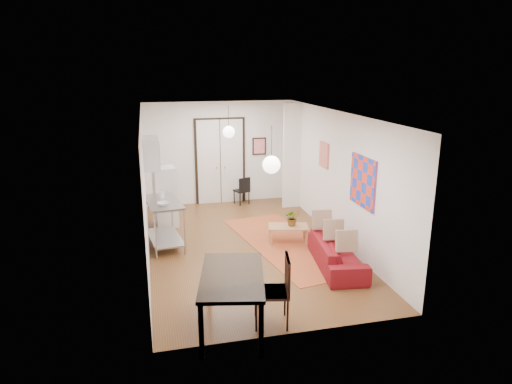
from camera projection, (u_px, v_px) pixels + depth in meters
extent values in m
plane|color=brown|center=(246.00, 246.00, 10.08)|extent=(7.00, 7.00, 0.00)
cube|color=white|center=(246.00, 114.00, 9.31)|extent=(4.20, 7.00, 0.02)
cube|color=white|center=(220.00, 153.00, 12.97)|extent=(4.20, 0.02, 2.90)
cube|color=white|center=(299.00, 242.00, 6.41)|extent=(4.20, 0.02, 2.90)
cube|color=white|center=(145.00, 188.00, 9.22)|extent=(0.02, 7.00, 2.90)
cube|color=white|center=(338.00, 177.00, 10.17)|extent=(0.02, 7.00, 2.90)
cube|color=white|center=(220.00, 162.00, 13.00)|extent=(1.44, 0.06, 2.50)
cube|color=white|center=(292.00, 156.00, 12.50)|extent=(0.50, 0.10, 2.90)
cube|color=silver|center=(151.00, 153.00, 10.55)|extent=(0.35, 1.00, 0.70)
cube|color=red|center=(363.00, 182.00, 8.94)|extent=(0.05, 1.00, 1.00)
cube|color=beige|center=(324.00, 155.00, 10.82)|extent=(0.05, 0.50, 0.60)
cube|color=red|center=(259.00, 146.00, 13.16)|extent=(0.40, 0.03, 0.50)
cube|color=olive|center=(144.00, 147.00, 10.97)|extent=(0.03, 0.44, 0.54)
sphere|color=silver|center=(229.00, 132.00, 11.35)|extent=(0.30, 0.30, 0.30)
cylinder|color=black|center=(228.00, 116.00, 11.25)|extent=(0.01, 0.01, 0.50)
sphere|color=silver|center=(271.00, 165.00, 7.61)|extent=(0.30, 0.30, 0.30)
cylinder|color=black|center=(272.00, 141.00, 7.50)|extent=(0.01, 0.01, 0.50)
cube|color=#C45631|center=(286.00, 244.00, 10.19)|extent=(2.19, 4.21, 0.01)
imported|color=maroon|center=(337.00, 253.00, 8.97)|extent=(2.03, 1.02, 0.57)
cube|color=tan|center=(288.00, 227.00, 10.20)|extent=(0.96, 0.68, 0.04)
cube|color=tan|center=(274.00, 239.00, 9.98)|extent=(0.06, 0.06, 0.35)
cube|color=tan|center=(307.00, 236.00, 10.16)|extent=(0.06, 0.06, 0.35)
cube|color=tan|center=(269.00, 233.00, 10.35)|extent=(0.06, 0.06, 0.35)
cube|color=tan|center=(302.00, 230.00, 10.52)|extent=(0.06, 0.06, 0.35)
imported|color=#35622C|center=(293.00, 218.00, 10.17)|extent=(0.40, 0.37, 0.38)
cube|color=#AAACAE|center=(163.00, 202.00, 9.80)|extent=(0.86, 1.43, 0.05)
cube|color=#AAACAE|center=(165.00, 237.00, 10.02)|extent=(0.81, 1.39, 0.03)
cylinder|color=#AAACAE|center=(151.00, 236.00, 9.28)|extent=(0.04, 0.04, 1.02)
cylinder|color=#AAACAE|center=(180.00, 233.00, 9.41)|extent=(0.04, 0.04, 1.02)
cylinder|color=#AAACAE|center=(150.00, 216.00, 10.47)|extent=(0.04, 0.04, 1.02)
cylinder|color=#AAACAE|center=(176.00, 214.00, 10.60)|extent=(0.04, 0.04, 1.02)
imported|color=silver|center=(163.00, 204.00, 9.51)|extent=(0.29, 0.29, 0.06)
imported|color=teal|center=(162.00, 193.00, 10.00)|extent=(0.12, 0.12, 0.22)
cube|color=silver|center=(165.00, 197.00, 11.15)|extent=(0.59, 0.59, 1.49)
cube|color=black|center=(232.00, 276.00, 6.70)|extent=(1.23, 1.76, 0.06)
cube|color=black|center=(213.00, 335.00, 6.03)|extent=(0.08, 0.08, 0.82)
cube|color=black|center=(272.00, 327.00, 6.21)|extent=(0.08, 0.08, 0.82)
cube|color=black|center=(200.00, 284.00, 7.42)|extent=(0.08, 0.08, 0.82)
cube|color=black|center=(248.00, 279.00, 7.60)|extent=(0.08, 0.08, 0.82)
cube|color=#391B12|center=(271.00, 292.00, 6.92)|extent=(0.62, 0.60, 0.04)
cube|color=#391B12|center=(267.00, 268.00, 7.07)|extent=(0.14, 0.50, 0.55)
cylinder|color=#391B12|center=(261.00, 317.00, 6.72)|extent=(0.03, 0.03, 0.53)
cylinder|color=#391B12|center=(289.00, 314.00, 6.82)|extent=(0.03, 0.03, 0.53)
cylinder|color=#391B12|center=(254.00, 302.00, 7.16)|extent=(0.03, 0.03, 0.53)
cylinder|color=#391B12|center=(281.00, 299.00, 7.26)|extent=(0.03, 0.03, 0.53)
cube|color=#391B12|center=(271.00, 292.00, 6.92)|extent=(0.62, 0.60, 0.04)
cube|color=#391B12|center=(267.00, 268.00, 7.07)|extent=(0.14, 0.50, 0.55)
cylinder|color=#391B12|center=(261.00, 317.00, 6.72)|extent=(0.03, 0.03, 0.53)
cylinder|color=#391B12|center=(289.00, 314.00, 6.82)|extent=(0.03, 0.03, 0.53)
cylinder|color=#391B12|center=(254.00, 302.00, 7.16)|extent=(0.03, 0.03, 0.53)
cylinder|color=#391B12|center=(281.00, 299.00, 7.26)|extent=(0.03, 0.03, 0.53)
cube|color=black|center=(242.00, 191.00, 13.05)|extent=(0.47, 0.47, 0.04)
cube|color=black|center=(240.00, 182.00, 13.15)|extent=(0.35, 0.17, 0.39)
cylinder|color=black|center=(237.00, 199.00, 12.93)|extent=(0.03, 0.03, 0.39)
cylinder|color=black|center=(248.00, 198.00, 13.00)|extent=(0.03, 0.03, 0.39)
cylinder|color=black|center=(235.00, 196.00, 13.21)|extent=(0.03, 0.03, 0.39)
cylinder|color=black|center=(246.00, 195.00, 13.28)|extent=(0.03, 0.03, 0.39)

